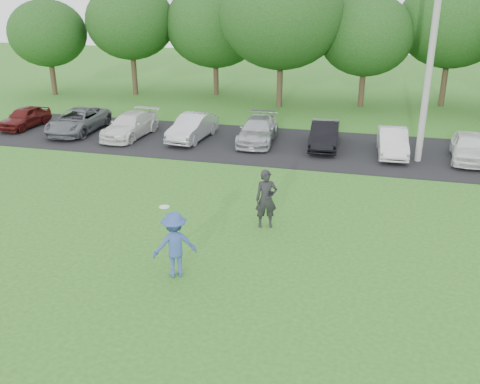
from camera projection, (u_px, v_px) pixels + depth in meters
The scene contains 7 objects.
ground at pixel (207, 285), 14.04m from camera, with size 100.00×100.00×0.00m, color #30621C.
parking_lot at pixel (288, 146), 25.75m from camera, with size 32.00×6.50×0.03m, color black.
utility_pole at pixel (431, 51), 21.95m from camera, with size 0.28×0.28×9.49m, color #959591.
frisbee_player at pixel (175, 245), 14.21m from camera, with size 1.37×1.19×2.11m.
camera_bystander at pixel (266, 199), 17.07m from camera, with size 0.81×0.67×1.93m.
parked_cars at pixel (269, 133), 25.77m from camera, with size 30.47×4.82×1.24m.
tree_row at pixel (342, 26), 32.40m from camera, with size 42.39×9.85×8.64m.
Camera 1 is at (3.80, -11.56, 7.46)m, focal length 40.00 mm.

